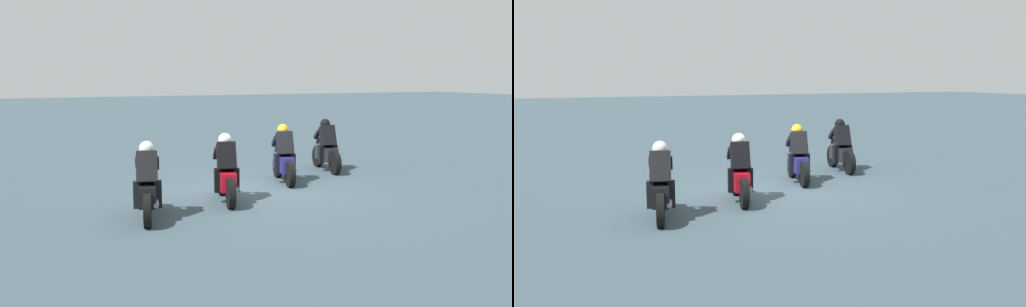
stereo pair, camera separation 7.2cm
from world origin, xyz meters
TOP-DOWN VIEW (x-y plane):
  - ground_plane at (0.00, 0.00)m, footprint 120.00×120.00m
  - rider_lane_a at (1.80, -3.01)m, footprint 2.03×0.62m
  - rider_lane_b at (0.73, -1.06)m, footprint 2.01×0.65m
  - rider_lane_c at (-0.76, 1.14)m, footprint 2.02×0.64m
  - rider_lane_d at (-1.50, 3.06)m, footprint 2.01×0.67m

SIDE VIEW (x-z plane):
  - ground_plane at x=0.00m, z-range 0.00..0.00m
  - rider_lane_a at x=1.80m, z-range -0.13..1.38m
  - rider_lane_b at x=0.73m, z-range -0.13..1.38m
  - rider_lane_c at x=-0.76m, z-range -0.13..1.38m
  - rider_lane_d at x=-1.50m, z-range -0.13..1.38m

